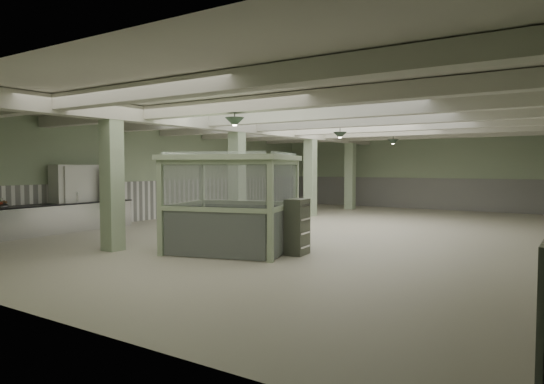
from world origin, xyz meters
The scene contains 29 objects.
floor centered at (0.00, 0.00, 0.00)m, with size 20.00×20.00×0.00m, color beige.
ceiling centered at (0.00, 0.00, 3.60)m, with size 14.00×20.00×0.02m, color silver.
wall_back centered at (0.00, 10.00, 1.80)m, with size 14.00×0.02×3.60m, color #A3B591.
wall_left centered at (-7.00, 0.00, 1.80)m, with size 0.02×20.00×3.60m, color #A3B591.
wainscot_left centered at (-6.97, 0.00, 0.75)m, with size 0.05×19.90×1.50m, color white.
wainscot_back centered at (0.00, 9.97, 0.75)m, with size 13.90×0.05×1.50m, color white.
girder centered at (-2.50, 0.00, 3.38)m, with size 0.45×19.90×0.40m, color beige.
beam_a centered at (0.00, -7.50, 3.42)m, with size 13.90×0.35×0.32m, color beige.
beam_b centered at (0.00, -5.00, 3.42)m, with size 13.90×0.35×0.32m, color beige.
beam_c centered at (0.00, -2.50, 3.42)m, with size 13.90×0.35×0.32m, color beige.
beam_d centered at (0.00, 0.00, 3.42)m, with size 13.90×0.35×0.32m, color beige.
beam_e centered at (0.00, 2.50, 3.42)m, with size 13.90×0.35×0.32m, color beige.
beam_f centered at (0.00, 5.00, 3.42)m, with size 13.90×0.35×0.32m, color beige.
beam_g centered at (0.00, 7.50, 3.42)m, with size 13.90×0.35×0.32m, color beige.
column_a centered at (-2.50, -6.00, 1.80)m, with size 0.42×0.42×3.60m, color #ACC39D.
column_b centered at (-2.50, -1.00, 1.80)m, with size 0.42×0.42×3.60m, color #ACC39D.
column_c centered at (-2.50, 4.00, 1.80)m, with size 0.42×0.42×3.60m, color #ACC39D.
column_d centered at (-2.50, 8.00, 1.80)m, with size 0.42×0.42×3.60m, color #ACC39D.
pendant_front centered at (0.50, -5.00, 3.05)m, with size 0.44×0.44×0.22m, color #2C3A2D.
pendant_mid centered at (0.50, 0.50, 3.05)m, with size 0.44×0.44×0.22m, color #2C3A2D.
pendant_back centered at (0.50, 5.50, 3.05)m, with size 0.44×0.44×0.22m, color #2C3A2D.
prep_counter centered at (-6.54, -4.81, 0.46)m, with size 0.87×4.97×0.91m.
pitcher_near centered at (-6.59, -6.55, 1.03)m, with size 0.18×0.21×0.27m, color silver, non-canonical shape.
pitcher_far centered at (-6.40, -3.02, 1.05)m, with size 0.20×0.23×0.29m, color silver, non-canonical shape.
veg_colander centered at (-6.52, -6.58, 0.99)m, with size 0.40×0.40×0.18m, color #45454B, non-canonical shape.
orange_bowl centered at (-6.65, -2.97, 0.95)m, with size 0.29×0.29×0.10m, color #B2B2B7.
walkin_cooler centered at (-6.62, -3.81, 1.01)m, with size 0.80×2.21×2.03m.
guard_booth centered at (-0.03, -4.44, 1.61)m, with size 3.47×3.16×2.39m.
filing_cabinet centered at (1.55, -3.99, 0.65)m, with size 0.42×0.60×1.30m, color #5C6050.
Camera 1 is at (7.23, -13.70, 2.05)m, focal length 32.00 mm.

